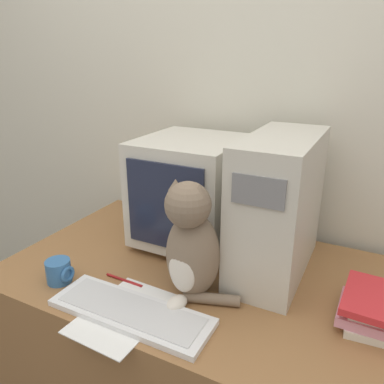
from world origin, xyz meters
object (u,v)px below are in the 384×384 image
Objects in this scene: computer_tower at (278,206)px; pen at (124,280)px; crt_monitor at (191,191)px; book_stack at (371,309)px; mug at (59,271)px; cat at (191,246)px; keyboard at (131,312)px.

computer_tower is 3.28× the size of pen.
crt_monitor reaches higher than book_stack.
crt_monitor is 1.91× the size of book_stack.
book_stack reaches higher than mug.
cat reaches higher than book_stack.
book_stack is at bearing 11.03° from pen.
mug is (-0.91, -0.24, -0.01)m from book_stack.
computer_tower reaches higher than pen.
keyboard is (-0.29, -0.43, -0.22)m from computer_tower.
computer_tower reaches higher than mug.
keyboard is at bearing -119.97° from cat.
cat reaches higher than pen.
book_stack is at bearing 23.82° from keyboard.
book_stack reaches higher than pen.
cat reaches higher than keyboard.
computer_tower reaches higher than crt_monitor.
pen is (-0.72, -0.14, -0.04)m from book_stack.
computer_tower is at bearing 60.94° from cat.
computer_tower is 0.98× the size of keyboard.
keyboard is 1.29× the size of cat.
keyboard is 0.66m from book_stack.
keyboard is 5.64× the size of mug.
pen is (-0.12, 0.13, -0.01)m from keyboard.
computer_tower is at bearing 152.70° from book_stack.
computer_tower is at bearing 33.83° from mug.
mug is (-0.18, -0.10, 0.03)m from pen.
cat is 4.37× the size of mug.
book_stack is (0.66, -0.21, -0.16)m from crt_monitor.
pen is 0.21m from mug.
crt_monitor reaches higher than pen.
computer_tower reaches higher than keyboard.
computer_tower is 1.26× the size of cat.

